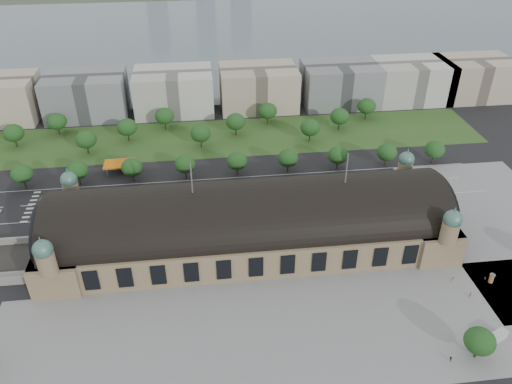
{
  "coord_description": "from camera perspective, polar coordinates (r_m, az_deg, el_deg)",
  "views": [
    {
      "loc": [
        -15.6,
        -148.78,
        120.29
      ],
      "look_at": [
        4.31,
        15.43,
        14.0
      ],
      "focal_mm": 35.0,
      "sensor_mm": 36.0,
      "label": 1
    }
  ],
  "objects": [
    {
      "name": "parked_car_6",
      "position": [
        208.13,
        -9.35,
        -2.87
      ],
      "size": [
        4.63,
        4.1,
        1.29
      ],
      "primitive_type": "imported",
      "rotation": [
        0.0,
        0.0,
        -0.93
      ],
      "color": "black",
      "rests_on": "ground"
    },
    {
      "name": "tree_row_9",
      "position": [
        256.72,
        19.76,
        4.6
      ],
      "size": [
        9.6,
        9.6,
        11.52
      ],
      "color": "#2D2116",
      "rests_on": "ground"
    },
    {
      "name": "tree_belt_8",
      "position": [
        281.84,
        1.35,
        9.25
      ],
      "size": [
        10.4,
        10.4,
        12.48
      ],
      "color": "#2D2116",
      "rests_on": "ground"
    },
    {
      "name": "traffic_car_1",
      "position": [
        230.33,
        -21.35,
        -1.07
      ],
      "size": [
        4.4,
        1.73,
        1.42
      ],
      "primitive_type": "imported",
      "rotation": [
        0.0,
        0.0,
        1.62
      ],
      "color": "#94989C",
      "rests_on": "ground"
    },
    {
      "name": "parked_car_4",
      "position": [
        211.01,
        -14.5,
        -2.98
      ],
      "size": [
        4.9,
        3.81,
        1.55
      ],
      "primitive_type": "imported",
      "rotation": [
        0.0,
        0.0,
        -1.04
      ],
      "color": "silver",
      "rests_on": "ground"
    },
    {
      "name": "office_5",
      "position": [
        313.77,
        9.58,
        12.08
      ],
      "size": [
        45.0,
        32.0,
        24.0
      ],
      "primitive_type": "cube",
      "color": "gray",
      "rests_on": "ground"
    },
    {
      "name": "parked_car_2",
      "position": [
        213.34,
        -14.23,
        -2.54
      ],
      "size": [
        4.94,
        3.56,
        1.33
      ],
      "primitive_type": "imported",
      "rotation": [
        0.0,
        0.0,
        -1.15
      ],
      "color": "#182543",
      "rests_on": "ground"
    },
    {
      "name": "lake",
      "position": [
        462.95,
        -4.98,
        17.55
      ],
      "size": [
        700.0,
        320.0,
        0.08
      ],
      "primitive_type": "cube",
      "color": "slate",
      "rests_on": "ground"
    },
    {
      "name": "traffic_car_4",
      "position": [
        217.03,
        -3.36,
        -0.74
      ],
      "size": [
        5.07,
        2.61,
        1.65
      ],
      "primitive_type": "imported",
      "rotation": [
        0.0,
        0.0,
        -1.43
      ],
      "color": "#191946",
      "rests_on": "ground"
    },
    {
      "name": "tree_belt_1",
      "position": [
        284.83,
        -25.98,
        6.08
      ],
      "size": [
        10.4,
        10.4,
        12.48
      ],
      "color": "#2D2116",
      "rests_on": "ground"
    },
    {
      "name": "tree_row_5",
      "position": [
        231.72,
        -2.18,
        3.55
      ],
      "size": [
        9.6,
        9.6,
        11.52
      ],
      "color": "#2D2116",
      "rests_on": "ground"
    },
    {
      "name": "ground",
      "position": [
        191.96,
        -0.73,
        -6.08
      ],
      "size": [
        900.0,
        900.0,
        0.0
      ],
      "primitive_type": "plane",
      "color": "black",
      "rests_on": "ground"
    },
    {
      "name": "pedestrian_2",
      "position": [
        194.05,
        24.73,
        -8.94
      ],
      "size": [
        0.55,
        0.83,
        1.61
      ],
      "primitive_type": "imported",
      "rotation": [
        0.0,
        0.0,
        1.71
      ],
      "color": "gray",
      "rests_on": "ground"
    },
    {
      "name": "tree_belt_2",
      "position": [
        289.58,
        -21.8,
        7.51
      ],
      "size": [
        10.4,
        10.4,
        12.48
      ],
      "color": "#2D2116",
      "rests_on": "ground"
    },
    {
      "name": "pedestrian_0",
      "position": [
        189.01,
        21.55,
        -9.27
      ],
      "size": [
        0.85,
        0.49,
        1.74
      ],
      "primitive_type": "imported",
      "rotation": [
        0.0,
        0.0,
        0.01
      ],
      "color": "gray",
      "rests_on": "ground"
    },
    {
      "name": "tree_row_1",
      "position": [
        244.78,
        -25.18,
        1.9
      ],
      "size": [
        9.6,
        9.6,
        11.52
      ],
      "color": "#2D2116",
      "rests_on": "ground"
    },
    {
      "name": "tree_row_8",
      "position": [
        247.24,
        14.73,
        4.41
      ],
      "size": [
        9.6,
        9.6,
        11.52
      ],
      "color": "#2D2116",
      "rests_on": "ground"
    },
    {
      "name": "tree_belt_4",
      "position": [
        271.11,
        -14.53,
        7.18
      ],
      "size": [
        10.4,
        10.4,
        12.48
      ],
      "color": "#2D2116",
      "rests_on": "ground"
    },
    {
      "name": "office_2",
      "position": [
        308.66,
        -18.8,
        10.44
      ],
      "size": [
        45.0,
        32.0,
        24.0
      ],
      "primitive_type": "cube",
      "color": "gray",
      "rests_on": "ground"
    },
    {
      "name": "parked_car_1",
      "position": [
        210.31,
        -14.73,
        -3.18
      ],
      "size": [
        5.41,
        4.82,
        1.39
      ],
      "primitive_type": "imported",
      "rotation": [
        0.0,
        0.0,
        -0.94
      ],
      "color": "maroon",
      "rests_on": "ground"
    },
    {
      "name": "grass_belt",
      "position": [
        270.05,
        -6.09,
        6.08
      ],
      "size": [
        300.0,
        45.0,
        0.1
      ],
      "primitive_type": "cube",
      "color": "#305221",
      "rests_on": "ground"
    },
    {
      "name": "parked_car_3",
      "position": [
        212.39,
        -17.73,
        -3.35
      ],
      "size": [
        4.3,
        2.92,
        1.36
      ],
      "primitive_type": "imported",
      "rotation": [
        0.0,
        0.0,
        -1.21
      ],
      "color": "slate",
      "rests_on": "ground"
    },
    {
      "name": "plaza_east",
      "position": [
        225.1,
        26.38,
        -3.47
      ],
      "size": [
        56.0,
        100.0,
        0.12
      ],
      "primitive_type": "cube",
      "color": "gray",
      "rests_on": "ground"
    },
    {
      "name": "station",
      "position": [
        185.69,
        -0.75,
        -3.61
      ],
      "size": [
        150.0,
        48.4,
        44.3
      ],
      "color": "#887654",
      "rests_on": "ground"
    },
    {
      "name": "tree_plaza_s",
      "position": [
        162.71,
        24.21,
        -15.29
      ],
      "size": [
        9.0,
        9.0,
        10.64
      ],
      "color": "#2D2116",
      "rests_on": "ground"
    },
    {
      "name": "bus_east",
      "position": [
        222.68,
        8.66,
        0.09
      ],
      "size": [
        11.48,
        3.65,
        3.15
      ],
      "primitive_type": "imported",
      "rotation": [
        0.0,
        0.0,
        1.48
      ],
      "color": "beige",
      "rests_on": "ground"
    },
    {
      "name": "tree_row_2",
      "position": [
        237.98,
        -19.73,
        2.33
      ],
      "size": [
        9.6,
        9.6,
        11.52
      ],
      "color": "#2D2116",
      "rests_on": "ground"
    },
    {
      "name": "traffic_car_3",
      "position": [
        229.68,
        -12.12,
        0.55
      ],
      "size": [
        5.26,
        2.43,
        1.49
      ],
      "primitive_type": "imported",
      "rotation": [
        0.0,
        0.0,
        1.5
      ],
      "color": "maroon",
      "rests_on": "ground"
    },
    {
      "name": "tree_belt_11",
      "position": [
        294.91,
        12.54,
        9.56
      ],
      "size": [
        10.4,
        10.4,
        12.48
      ],
      "color": "#2D2116",
      "rests_on": "ground"
    },
    {
      "name": "tree_belt_10",
      "position": [
        278.82,
        9.54,
        8.52
      ],
      "size": [
        10.4,
        10.4,
        12.48
      ],
      "color": "#2D2116",
      "rests_on": "ground"
    },
    {
      "name": "tree_row_4",
      "position": [
        231.35,
        -8.12,
        3.17
      ],
      "size": [
        9.6,
        9.6,
        11.52
      ],
      "color": "#2D2116",
      "rests_on": "ground"
    },
    {
      "name": "parked_car_0",
      "position": [
        217.73,
        -20.0,
        -2.86
      ],
      "size": [
        4.36,
        2.87,
        1.36
      ],
      "primitive_type": "imported",
      "rotation": [
        0.0,
        0.0,
        -1.19
      ],
      "color": "black",
      "rests_on": "ground"
    },
    {
      "name": "petrol_station",
      "position": [
        247.1,
        -14.98,
        3.17
      ],
      "size": [
        14.0,
        13.0,
        5.05
      ],
      "color": "orange",
      "rests_on": "ground"
    },
    {
      "name": "bus_west",
      "position": [
        212.09,
        -5.73,
        -1.47
      ],
      "size": [
        12.24,
        3.94,
        3.35
      ],
      "primitive_type": "imported",
      "rotation": [
        0.0,
        0.0,
        1.48
      ],
      "color": "red",
      "rests_on": "ground"
    },
    {
      "name": "tree_belt_6",
      "position": [
        257.53,
        -6.35,
        6.67
      ],
      "size": [
        10.4,
        10.4,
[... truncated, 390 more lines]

